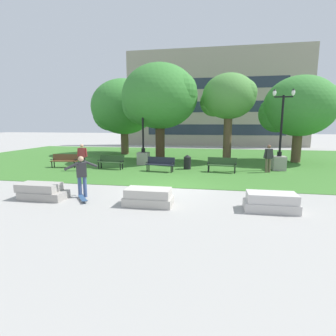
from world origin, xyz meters
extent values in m
plane|color=#A3A09B|center=(0.00, 0.00, 0.00)|extent=(140.00, 140.00, 0.00)
cube|color=#3D752D|center=(0.00, 10.00, 0.01)|extent=(40.00, 20.00, 0.02)
cube|color=#9E9991|center=(-4.63, -2.70, 0.16)|extent=(1.80, 0.90, 0.32)
cube|color=#A6A098|center=(-4.82, -2.70, 0.48)|extent=(1.66, 0.83, 0.32)
cube|color=#B2ADA3|center=(-0.27, -2.75, 0.16)|extent=(1.80, 0.90, 0.32)
cube|color=#BBB6AB|center=(-0.27, -2.75, 0.48)|extent=(1.66, 0.83, 0.32)
cube|color=#BCB7B2|center=(4.09, -2.59, 0.16)|extent=(1.80, 0.90, 0.32)
cube|color=beige|center=(4.11, -2.59, 0.48)|extent=(1.66, 0.83, 0.32)
cylinder|color=#384C7A|center=(-3.13, -2.13, 0.43)|extent=(0.15, 0.15, 0.86)
cylinder|color=#384C7A|center=(-3.30, -2.23, 0.43)|extent=(0.15, 0.15, 0.86)
cube|color=#2D2D30|center=(-3.22, -2.18, 1.16)|extent=(0.47, 0.40, 0.60)
cylinder|color=#2D2D30|center=(-2.99, -1.81, 1.34)|extent=(0.53, 0.34, 0.32)
cylinder|color=#2D2D30|center=(-3.45, -2.55, 1.34)|extent=(0.53, 0.34, 0.32)
sphere|color=tan|center=(-3.22, -2.18, 1.60)|extent=(0.22, 0.22, 0.22)
cube|color=#2D4C75|center=(-2.96, -2.66, 0.09)|extent=(0.65, 0.75, 0.02)
cube|color=#2D4C75|center=(-2.68, -3.01, 0.11)|extent=(0.23, 0.22, 0.06)
cube|color=#2D4C75|center=(-3.24, -2.31, 0.11)|extent=(0.23, 0.22, 0.06)
cylinder|color=silver|center=(-2.74, -2.77, 0.03)|extent=(0.06, 0.06, 0.06)
cylinder|color=silver|center=(-2.91, -2.90, 0.03)|extent=(0.06, 0.06, 0.06)
cylinder|color=silver|center=(-3.01, -2.42, 0.03)|extent=(0.06, 0.06, 0.06)
cylinder|color=silver|center=(-3.18, -2.56, 0.03)|extent=(0.06, 0.06, 0.06)
cube|color=brown|center=(-8.09, 4.38, 0.46)|extent=(1.83, 0.61, 0.05)
cube|color=brown|center=(-8.12, 4.63, 0.69)|extent=(1.80, 0.29, 0.46)
cube|color=black|center=(-8.93, 4.30, 0.58)|extent=(0.10, 0.40, 0.04)
cube|color=black|center=(-7.26, 4.46, 0.58)|extent=(0.10, 0.40, 0.04)
cylinder|color=black|center=(-8.88, 4.14, 0.23)|extent=(0.07, 0.07, 0.41)
cylinder|color=black|center=(-7.28, 4.30, 0.23)|extent=(0.07, 0.07, 0.41)
cylinder|color=black|center=(-8.91, 4.46, 0.23)|extent=(0.07, 0.07, 0.41)
cylinder|color=black|center=(-7.31, 4.61, 0.23)|extent=(0.07, 0.07, 0.41)
cube|color=#284723|center=(2.55, 4.42, 0.46)|extent=(1.84, 0.63, 0.05)
cube|color=#284723|center=(2.58, 4.67, 0.69)|extent=(1.80, 0.31, 0.46)
cube|color=black|center=(1.72, 4.51, 0.58)|extent=(0.10, 0.40, 0.04)
cube|color=black|center=(3.39, 4.33, 0.58)|extent=(0.10, 0.40, 0.04)
cylinder|color=black|center=(1.74, 4.35, 0.23)|extent=(0.07, 0.07, 0.41)
cylinder|color=black|center=(3.33, 4.18, 0.23)|extent=(0.07, 0.07, 0.41)
cylinder|color=black|center=(1.77, 4.67, 0.23)|extent=(0.07, 0.07, 0.41)
cylinder|color=black|center=(3.36, 4.50, 0.23)|extent=(0.07, 0.07, 0.41)
cube|color=#284723|center=(-4.70, 4.34, 0.46)|extent=(1.84, 0.65, 0.05)
cube|color=#284723|center=(-4.67, 4.59, 0.69)|extent=(1.80, 0.34, 0.46)
cube|color=black|center=(-5.53, 4.44, 0.58)|extent=(0.11, 0.40, 0.04)
cube|color=black|center=(-3.86, 4.24, 0.58)|extent=(0.11, 0.40, 0.04)
cylinder|color=black|center=(-5.51, 4.27, 0.23)|extent=(0.07, 0.07, 0.41)
cylinder|color=black|center=(-3.92, 4.08, 0.23)|extent=(0.07, 0.07, 0.41)
cylinder|color=black|center=(-5.47, 4.59, 0.23)|extent=(0.07, 0.07, 0.41)
cylinder|color=black|center=(-3.88, 4.40, 0.23)|extent=(0.07, 0.07, 0.41)
cube|color=#1E232D|center=(-1.27, 4.00, 0.46)|extent=(1.84, 0.67, 0.05)
cube|color=#1E232D|center=(-1.24, 4.25, 0.69)|extent=(1.80, 0.36, 0.46)
cube|color=black|center=(-2.10, 4.11, 0.58)|extent=(0.11, 0.40, 0.04)
cube|color=black|center=(-0.44, 3.89, 0.58)|extent=(0.11, 0.40, 0.04)
cylinder|color=black|center=(-2.08, 3.94, 0.23)|extent=(0.07, 0.07, 0.41)
cylinder|color=black|center=(-0.50, 3.73, 0.23)|extent=(0.07, 0.07, 0.41)
cylinder|color=black|center=(-2.04, 4.26, 0.23)|extent=(0.07, 0.07, 0.41)
cylinder|color=black|center=(-0.46, 4.05, 0.23)|extent=(0.07, 0.07, 0.41)
cube|color=gray|center=(6.23, 5.95, 0.47)|extent=(0.80, 0.80, 0.90)
cylinder|color=black|center=(6.23, 5.95, 1.07)|extent=(0.28, 0.28, 0.30)
cylinder|color=black|center=(6.23, 5.95, 2.84)|extent=(0.14, 0.14, 3.84)
cube|color=black|center=(6.23, 5.95, 4.66)|extent=(1.10, 0.08, 0.08)
ellipsoid|color=white|center=(5.68, 5.95, 4.90)|extent=(0.22, 0.22, 0.36)
cone|color=black|center=(5.68, 5.95, 5.09)|extent=(0.20, 0.20, 0.13)
ellipsoid|color=white|center=(6.78, 5.95, 4.90)|extent=(0.22, 0.22, 0.36)
cone|color=black|center=(6.78, 5.95, 5.09)|extent=(0.20, 0.20, 0.13)
cube|color=gray|center=(-3.08, 6.68, 0.47)|extent=(0.80, 0.80, 0.90)
cylinder|color=black|center=(-3.08, 6.68, 1.07)|extent=(0.28, 0.28, 0.30)
cylinder|color=black|center=(-3.08, 6.68, 2.90)|extent=(0.14, 0.14, 3.97)
cube|color=black|center=(-3.08, 6.68, 4.79)|extent=(1.10, 0.08, 0.08)
ellipsoid|color=white|center=(-3.63, 6.68, 5.03)|extent=(0.22, 0.22, 0.36)
cone|color=black|center=(-3.63, 6.68, 5.23)|extent=(0.20, 0.20, 0.13)
ellipsoid|color=white|center=(-2.53, 6.68, 5.03)|extent=(0.22, 0.22, 0.36)
cone|color=black|center=(-2.53, 6.68, 5.23)|extent=(0.20, 0.20, 0.13)
cylinder|color=brown|center=(-6.74, 12.99, 1.46)|extent=(0.75, 0.75, 2.88)
ellipsoid|color=#387F33|center=(-6.74, 12.99, 4.61)|extent=(6.21, 6.21, 5.28)
sphere|color=#387F33|center=(-8.45, 13.61, 3.99)|extent=(3.42, 3.42, 3.42)
sphere|color=#387F33|center=(-5.19, 12.36, 4.92)|extent=(3.11, 3.11, 3.11)
cylinder|color=brown|center=(3.05, 9.28, 1.99)|extent=(0.64, 0.64, 3.94)
ellipsoid|color=#4C893D|center=(3.05, 9.28, 5.07)|extent=(4.05, 4.05, 3.44)
sphere|color=#4C893D|center=(1.93, 9.68, 4.67)|extent=(2.23, 2.23, 2.23)
sphere|color=#4C893D|center=(4.06, 8.87, 5.28)|extent=(2.03, 2.03, 2.03)
cylinder|color=#42301E|center=(-2.23, 8.63, 1.75)|extent=(0.73, 0.73, 3.46)
ellipsoid|color=#387F33|center=(-2.23, 8.63, 5.09)|extent=(5.85, 5.85, 4.98)
sphere|color=#387F33|center=(-3.84, 9.22, 4.51)|extent=(3.22, 3.22, 3.22)
sphere|color=#387F33|center=(-0.76, 8.05, 5.38)|extent=(2.93, 2.93, 2.93)
cylinder|color=brown|center=(8.39, 10.03, 1.43)|extent=(0.71, 0.71, 2.82)
ellipsoid|color=#387F33|center=(8.39, 10.03, 4.32)|extent=(5.35, 5.35, 4.55)
sphere|color=#387F33|center=(6.92, 10.56, 3.78)|extent=(2.94, 2.94, 2.94)
sphere|color=#387F33|center=(9.73, 9.49, 4.58)|extent=(2.68, 2.68, 2.68)
cylinder|color=black|center=(0.33, 5.28, 0.42)|extent=(0.48, 0.48, 0.80)
cone|color=black|center=(0.33, 5.28, 0.90)|extent=(0.49, 0.49, 0.16)
cylinder|color=brown|center=(5.47, 4.98, 0.45)|extent=(0.15, 0.15, 0.86)
cylinder|color=brown|center=(5.28, 4.90, 0.45)|extent=(0.15, 0.15, 0.86)
cube|color=#2D2D30|center=(5.37, 4.94, 1.18)|extent=(0.46, 0.37, 0.60)
cylinder|color=#2D2D30|center=(5.61, 5.09, 1.21)|extent=(0.24, 0.17, 0.56)
cylinder|color=#2D2D30|center=(5.13, 4.79, 1.21)|extent=(0.24, 0.17, 0.56)
sphere|color=brown|center=(5.37, 4.94, 1.62)|extent=(0.22, 0.22, 0.22)
cylinder|color=#28282D|center=(-6.32, 3.47, 0.45)|extent=(0.15, 0.15, 0.86)
cylinder|color=#28282D|center=(-6.13, 3.52, 0.45)|extent=(0.15, 0.15, 0.86)
cube|color=maroon|center=(-6.22, 3.49, 1.18)|extent=(0.45, 0.33, 0.60)
cylinder|color=maroon|center=(-6.48, 3.45, 1.20)|extent=(0.17, 0.13, 0.56)
cylinder|color=maroon|center=(-5.97, 3.54, 1.20)|extent=(0.17, 0.13, 0.56)
sphere|color=tan|center=(-6.22, 3.49, 1.62)|extent=(0.22, 0.22, 0.22)
cube|color=gray|center=(1.95, 24.50, 6.35)|extent=(24.17, 1.00, 12.70)
cube|color=#232D3D|center=(1.95, 23.98, 2.20)|extent=(18.13, 0.03, 1.40)
cube|color=#232D3D|center=(1.95, 23.98, 5.20)|extent=(18.13, 0.03, 1.40)
cube|color=#232D3D|center=(1.95, 23.98, 8.20)|extent=(18.13, 0.03, 1.40)
camera|label=1|loc=(2.12, -11.88, 3.01)|focal=28.00mm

